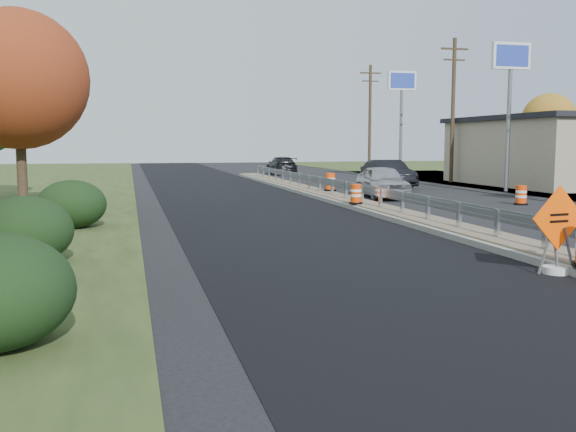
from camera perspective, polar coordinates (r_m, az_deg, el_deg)
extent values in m
plane|color=black|center=(17.58, 18.04, -2.45)|extent=(140.00, 140.00, 0.00)
cube|color=black|center=(25.32, -2.79, 0.55)|extent=(7.20, 120.00, 0.01)
cube|color=gray|center=(24.66, 8.20, 0.52)|extent=(1.60, 55.00, 0.18)
cube|color=brown|center=(24.65, 8.21, 0.79)|extent=(1.25, 55.00, 0.05)
cube|color=silver|center=(15.86, 21.93, -1.44)|extent=(0.10, 0.15, 0.70)
cube|color=silver|center=(17.50, 18.11, -0.58)|extent=(0.10, 0.15, 0.70)
cube|color=silver|center=(19.21, 14.96, 0.14)|extent=(0.10, 0.15, 0.70)
cube|color=silver|center=(20.98, 12.33, 0.73)|extent=(0.10, 0.15, 0.70)
cube|color=silver|center=(22.78, 10.11, 1.23)|extent=(0.10, 0.15, 0.70)
cube|color=silver|center=(24.61, 8.22, 1.65)|extent=(0.10, 0.15, 0.70)
cube|color=silver|center=(26.47, 6.59, 2.02)|extent=(0.10, 0.15, 0.70)
cube|color=silver|center=(28.35, 5.18, 2.33)|extent=(0.10, 0.15, 0.70)
cube|color=silver|center=(30.24, 3.94, 2.61)|extent=(0.10, 0.15, 0.70)
cube|color=silver|center=(32.14, 2.85, 2.85)|extent=(0.10, 0.15, 0.70)
cube|color=silver|center=(34.06, 1.87, 3.06)|extent=(0.10, 0.15, 0.70)
cube|color=silver|center=(35.98, 1.01, 3.25)|extent=(0.10, 0.15, 0.70)
cube|color=silver|center=(37.92, 0.23, 3.42)|extent=(0.10, 0.15, 0.70)
cube|color=silver|center=(39.86, -0.48, 3.57)|extent=(0.10, 0.15, 0.70)
cube|color=silver|center=(41.80, -1.11, 3.71)|extent=(0.10, 0.15, 0.70)
cube|color=silver|center=(43.75, -1.70, 3.84)|extent=(0.10, 0.15, 0.70)
cube|color=silver|center=(45.71, -2.23, 3.95)|extent=(0.10, 0.15, 0.70)
cube|color=silver|center=(47.67, -2.72, 4.05)|extent=(0.10, 0.15, 0.70)
cube|color=silver|center=(25.52, 7.38, 2.29)|extent=(0.04, 46.00, 0.34)
cube|color=silver|center=(25.53, 7.38, 2.11)|extent=(0.06, 46.00, 0.03)
cube|color=silver|center=(25.52, 7.38, 2.47)|extent=(0.06, 46.00, 0.03)
cube|color=black|center=(40.74, 17.68, 4.77)|extent=(0.08, 7.20, 2.20)
cylinder|color=slate|center=(36.52, 18.99, 7.37)|extent=(0.22, 0.22, 6.80)
cube|color=white|center=(36.80, 19.21, 13.30)|extent=(2.20, 0.25, 1.40)
cube|color=#263FB2|center=(36.80, 19.21, 13.30)|extent=(1.90, 0.30, 1.10)
cylinder|color=slate|center=(48.89, 10.00, 7.33)|extent=(0.22, 0.22, 6.80)
cube|color=white|center=(49.09, 10.09, 11.77)|extent=(2.20, 0.25, 1.40)
cube|color=#263FB2|center=(49.09, 10.09, 11.77)|extent=(1.90, 0.30, 1.10)
cylinder|color=#473523|center=(43.97, 14.44, 9.02)|extent=(0.26, 0.26, 9.40)
cube|color=#473523|center=(44.34, 14.60, 14.19)|extent=(1.90, 0.12, 0.12)
cube|color=#473523|center=(44.25, 14.57, 13.29)|extent=(1.50, 0.10, 0.10)
cylinder|color=#473523|center=(57.62, 7.29, 8.54)|extent=(0.26, 0.26, 9.40)
cube|color=#473523|center=(57.90, 7.34, 12.50)|extent=(1.90, 0.12, 0.12)
cube|color=#473523|center=(57.83, 7.33, 11.81)|extent=(1.50, 0.10, 0.10)
ellipsoid|color=black|center=(15.00, -22.42, -1.19)|extent=(2.09, 2.09, 1.52)
ellipsoid|color=black|center=(20.87, -18.67, 1.00)|extent=(2.09, 2.09, 1.52)
cylinder|color=#473523|center=(25.02, -22.57, 3.76)|extent=(0.36, 0.36, 3.30)
sphere|color=#A33A1C|center=(25.09, -22.90, 11.13)|extent=(4.95, 4.95, 4.95)
cylinder|color=#473523|center=(60.14, 22.06, 5.02)|extent=(0.36, 0.36, 3.08)
sphere|color=#A67723|center=(60.16, 22.19, 7.88)|extent=(4.62, 4.62, 4.62)
cylinder|color=white|center=(14.12, 22.73, -4.47)|extent=(0.54, 0.54, 0.16)
cube|color=slate|center=(13.89, 21.90, -2.90)|extent=(0.32, 0.08, 0.94)
cube|color=slate|center=(14.21, 23.68, -2.77)|extent=(0.32, 0.08, 0.94)
cube|color=slate|center=(14.09, 22.68, -2.81)|extent=(0.07, 0.24, 0.96)
cube|color=#FB5105|center=(13.96, 22.92, -0.16)|extent=(1.30, 0.19, 1.31)
cube|color=black|center=(13.94, 22.99, 0.11)|extent=(0.46, 0.06, 0.05)
cube|color=black|center=(13.95, 22.96, -0.44)|extent=(0.46, 0.06, 0.05)
cylinder|color=black|center=(25.56, 6.05, 1.16)|extent=(0.53, 0.53, 0.07)
cylinder|color=#D83D09|center=(25.53, 6.06, 1.99)|extent=(0.43, 0.43, 0.75)
cylinder|color=white|center=(25.52, 6.06, 2.27)|extent=(0.44, 0.44, 0.10)
cylinder|color=white|center=(25.54, 6.06, 1.83)|extent=(0.44, 0.44, 0.10)
cylinder|color=black|center=(32.33, 3.77, 2.31)|extent=(0.61, 0.61, 0.08)
cylinder|color=#E84509|center=(32.30, 3.78, 3.07)|extent=(0.49, 0.49, 0.86)
cylinder|color=white|center=(32.29, 3.78, 3.32)|extent=(0.50, 0.50, 0.11)
cylinder|color=white|center=(32.31, 3.78, 2.93)|extent=(0.50, 0.50, 0.11)
cylinder|color=black|center=(29.19, 19.98, 1.02)|extent=(0.57, 0.57, 0.08)
cylinder|color=#ED3D0A|center=(29.16, 20.01, 1.79)|extent=(0.45, 0.45, 0.79)
cylinder|color=white|center=(29.15, 20.02, 2.05)|extent=(0.47, 0.47, 0.10)
cylinder|color=white|center=(29.17, 20.01, 1.65)|extent=(0.47, 0.47, 0.10)
imported|color=#B7B6BC|center=(31.22, 8.41, 3.05)|extent=(2.39, 4.79, 1.57)
imported|color=black|center=(38.49, 8.88, 3.73)|extent=(1.72, 4.93, 1.62)
imported|color=black|center=(53.64, -0.57, 4.51)|extent=(2.45, 5.22, 1.47)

